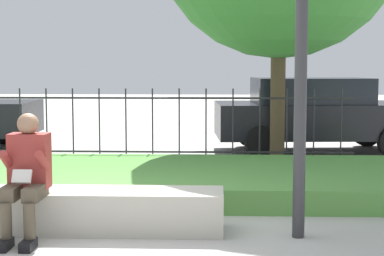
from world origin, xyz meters
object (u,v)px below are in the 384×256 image
car_parked_right (316,113)px  street_lamp (302,0)px  stone_bench (93,213)px  person_seated_reader (26,172)px

car_parked_right → street_lamp: 6.53m
stone_bench → person_seated_reader: size_ratio=2.18×
person_seated_reader → street_lamp: size_ratio=0.33×
stone_bench → person_seated_reader: (-0.57, -0.33, 0.47)m
person_seated_reader → street_lamp: 3.11m
street_lamp → car_parked_right: bearing=79.9°
stone_bench → car_parked_right: size_ratio=0.66×
person_seated_reader → car_parked_right: size_ratio=0.30×
person_seated_reader → stone_bench: bearing=29.7°
car_parked_right → street_lamp: bearing=-104.1°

